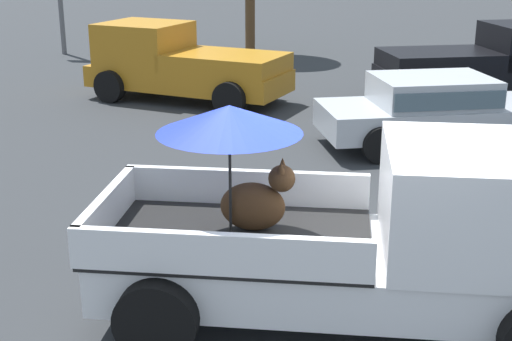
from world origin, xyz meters
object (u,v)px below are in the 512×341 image
Objects in this scene: pickup_truck_main at (388,232)px; pickup_truck_red at (180,64)px; pickup_truck_far at (488,63)px; parked_sedan_near at (434,108)px.

pickup_truck_red is (-4.72, 9.85, -0.11)m from pickup_truck_main.
pickup_truck_red is 7.38m from pickup_truck_far.
pickup_truck_far is (2.57, 11.04, -0.11)m from pickup_truck_main.
parked_sedan_near is at bearing 79.52° from pickup_truck_main.
parked_sedan_near is (5.70, -3.15, -0.13)m from pickup_truck_red.
parked_sedan_near is at bearing -127.90° from pickup_truck_far.
pickup_truck_main is 10.92m from pickup_truck_red.
pickup_truck_red is 6.52m from parked_sedan_near.
pickup_truck_main is 1.10× the size of parked_sedan_near.
pickup_truck_far is at bearing 52.04° from parked_sedan_near.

